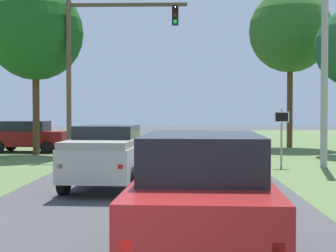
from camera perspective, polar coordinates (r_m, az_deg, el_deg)
ground_plane at (r=15.43m, az=-1.61°, el=-6.94°), size 120.00×120.00×0.00m
red_suv_near at (r=7.82m, az=3.80°, el=-7.83°), size 2.34×4.65×1.97m
pickup_truck_lead at (r=15.59m, az=-6.65°, el=-3.24°), size 2.37×5.13×1.88m
traffic_light at (r=25.65m, az=-7.89°, el=8.16°), size 5.95×0.40×8.09m
keep_moving_sign at (r=21.50m, az=12.51°, el=-0.39°), size 0.60×0.09×2.41m
crossing_suv_far at (r=29.68m, az=-15.40°, el=-1.05°), size 4.40×2.25×1.74m
utility_pole_right at (r=22.00m, az=17.01°, el=7.02°), size 0.28×0.28×8.76m
extra_tree_1 at (r=33.75m, az=13.44°, el=10.19°), size 5.20×5.20×9.93m
extra_tree_2 at (r=28.03m, az=-14.52°, el=10.01°), size 4.98×4.98×8.89m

